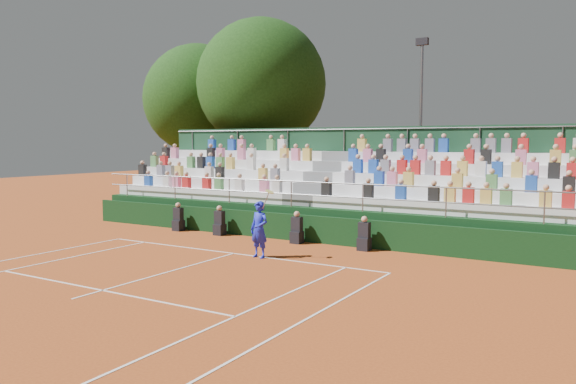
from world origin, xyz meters
The scene contains 8 objects.
ground centered at (0.00, 0.00, 0.00)m, with size 90.00×90.00×0.00m, color #A7491B.
courtside_wall centered at (0.00, 3.20, 0.50)m, with size 20.00×0.15×1.00m, color black.
line_officials centered at (-0.83, 2.75, 0.48)m, with size 8.83×0.40×1.19m.
grandstand centered at (0.02, 6.44, 1.09)m, with size 20.00×5.20×4.40m.
tennis_player centered at (1.10, -0.10, 0.92)m, with size 0.89×0.52×2.22m.
tree_west centered at (-12.04, 12.57, 6.40)m, with size 6.78×6.78×9.80m.
tree_east centered at (-6.92, 12.03, 7.02)m, with size 7.36×7.36×10.71m.
floodlight_mast centered at (2.19, 12.72, 5.10)m, with size 0.60×0.25×8.84m.
Camera 1 is at (11.07, -14.87, 3.68)m, focal length 35.00 mm.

